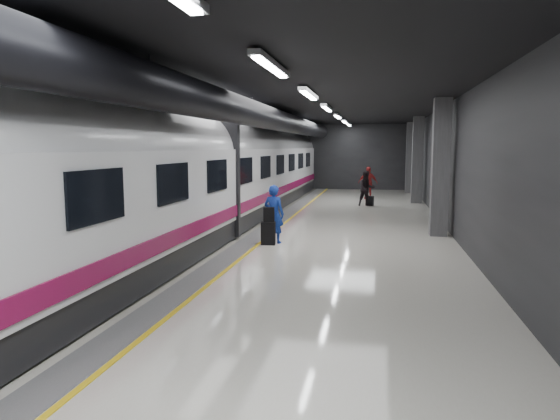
{
  "coord_description": "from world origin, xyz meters",
  "views": [
    {
      "loc": [
        2.55,
        -15.09,
        2.92
      ],
      "look_at": [
        -0.07,
        -1.77,
        1.2
      ],
      "focal_mm": 32.0,
      "sensor_mm": 36.0,
      "label": 1
    }
  ],
  "objects": [
    {
      "name": "train",
      "position": [
        -3.25,
        -0.0,
        2.07
      ],
      "size": [
        3.05,
        38.0,
        4.05
      ],
      "color": "black",
      "rests_on": "ground"
    },
    {
      "name": "suitcase_main",
      "position": [
        -0.65,
        -0.66,
        0.35
      ],
      "size": [
        0.45,
        0.32,
        0.69
      ],
      "primitive_type": "cube",
      "rotation": [
        0.0,
        0.0,
        0.12
      ],
      "color": "black",
      "rests_on": "ground"
    },
    {
      "name": "traveler_far_b",
      "position": [
        1.99,
        13.5,
        0.91
      ],
      "size": [
        1.08,
        0.48,
        1.83
      ],
      "primitive_type": "imported",
      "rotation": [
        0.0,
        0.0,
        -0.03
      ],
      "color": "maroon",
      "rests_on": "ground"
    },
    {
      "name": "ground",
      "position": [
        0.0,
        0.0,
        0.0
      ],
      "size": [
        40.0,
        40.0,
        0.0
      ],
      "primitive_type": "plane",
      "color": "silver",
      "rests_on": "ground"
    },
    {
      "name": "traveler_main",
      "position": [
        -0.55,
        -0.32,
        0.89
      ],
      "size": [
        0.73,
        0.57,
        1.78
      ],
      "primitive_type": "imported",
      "rotation": [
        0.0,
        0.0,
        2.9
      ],
      "color": "#1843B5",
      "rests_on": "ground"
    },
    {
      "name": "traveler_far_a",
      "position": [
        2.01,
        9.99,
        0.88
      ],
      "size": [
        1.04,
        0.93,
        1.76
      ],
      "primitive_type": "imported",
      "rotation": [
        0.0,
        0.0,
        0.37
      ],
      "color": "black",
      "rests_on": "ground"
    },
    {
      "name": "suitcase_far",
      "position": [
        2.19,
        10.22,
        0.24
      ],
      "size": [
        0.38,
        0.3,
        0.49
      ],
      "primitive_type": "cube",
      "rotation": [
        0.0,
        0.0,
        -0.31
      ],
      "color": "black",
      "rests_on": "ground"
    },
    {
      "name": "shoulder_bag",
      "position": [
        -0.63,
        -0.67,
        0.91
      ],
      "size": [
        0.36,
        0.24,
        0.44
      ],
      "primitive_type": "cube",
      "rotation": [
        0.0,
        0.0,
        0.2
      ],
      "color": "black",
      "rests_on": "suitcase_main"
    },
    {
      "name": "platform_hall",
      "position": [
        -0.29,
        0.96,
        3.54
      ],
      "size": [
        10.02,
        40.02,
        4.51
      ],
      "color": "black",
      "rests_on": "ground"
    }
  ]
}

